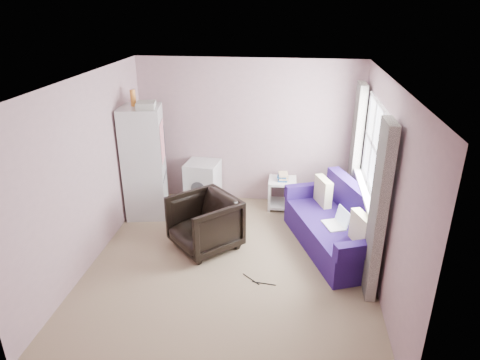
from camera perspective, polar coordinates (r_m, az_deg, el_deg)
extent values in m
cube|color=#907B5E|center=(6.03, -1.22, -11.10)|extent=(3.80, 4.20, 0.02)
cube|color=silver|center=(5.06, -1.46, 13.23)|extent=(3.80, 4.20, 0.02)
cube|color=#A48287|center=(7.39, 1.11, 6.38)|extent=(3.80, 0.02, 2.50)
cube|color=#A48287|center=(3.61, -6.43, -13.19)|extent=(3.80, 0.02, 2.50)
cube|color=#A48287|center=(5.99, -19.71, 0.90)|extent=(0.02, 4.20, 2.50)
cube|color=#A48287|center=(5.49, 18.81, -1.01)|extent=(0.02, 4.20, 2.50)
cube|color=white|center=(6.04, 17.75, 3.87)|extent=(0.01, 1.60, 1.20)
imported|color=black|center=(6.18, -4.76, -5.41)|extent=(1.15, 1.16, 0.87)
cube|color=#B9B9B9|center=(7.10, -12.66, 2.28)|extent=(0.74, 0.74, 1.84)
cube|color=#343439|center=(7.14, -9.96, 0.59)|extent=(0.12, 0.58, 0.02)
cube|color=#343439|center=(7.18, -10.04, 5.17)|extent=(0.03, 0.04, 0.53)
cube|color=silver|center=(6.91, -10.30, 5.08)|extent=(0.09, 0.43, 0.63)
cylinder|color=orange|center=(6.87, -14.07, 10.58)|extent=(0.10, 0.10, 0.25)
cube|color=#9F9F96|center=(6.71, -12.43, 9.74)|extent=(0.33, 0.36, 0.09)
cube|color=#B9B9B9|center=(7.53, -4.95, -0.38)|extent=(0.60, 0.60, 0.77)
cube|color=#343439|center=(7.38, -5.09, 2.11)|extent=(0.56, 0.54, 0.05)
cylinder|color=#343439|center=(7.29, -5.63, -1.19)|extent=(0.25, 0.05, 0.25)
cube|color=white|center=(7.35, 5.69, -0.13)|extent=(0.47, 0.47, 0.04)
cube|color=white|center=(7.53, 5.57, -3.14)|extent=(0.47, 0.47, 0.04)
cube|color=white|center=(7.44, 3.99, -1.71)|extent=(0.05, 0.47, 0.52)
cube|color=white|center=(7.44, 7.26, -1.85)|extent=(0.05, 0.47, 0.52)
cube|color=#245A97|center=(7.33, 5.70, 0.13)|extent=(0.16, 0.23, 0.03)
cube|color=beige|center=(7.32, 5.81, 0.35)|extent=(0.18, 0.24, 0.03)
cube|color=#245A97|center=(7.31, 5.64, 0.60)|extent=(0.17, 0.24, 0.03)
cube|color=beige|center=(7.29, 5.80, 0.79)|extent=(0.18, 0.25, 0.03)
cube|color=navy|center=(6.41, 12.49, -7.11)|extent=(1.50, 2.08, 0.42)
cube|color=navy|center=(6.36, 15.68, -3.22)|extent=(0.84, 1.83, 0.46)
cube|color=navy|center=(5.57, 16.75, -8.80)|extent=(0.88, 0.45, 0.21)
cube|color=navy|center=(7.00, 9.57, -1.29)|extent=(0.88, 0.45, 0.21)
cube|color=#F3EEB7|center=(5.77, 15.87, -6.33)|extent=(0.27, 0.44, 0.42)
cube|color=#F3EEB7|center=(6.73, 11.02, -1.47)|extent=(0.27, 0.44, 0.42)
cube|color=white|center=(6.19, 12.37, -5.92)|extent=(0.35, 0.41, 0.02)
cube|color=silver|center=(6.19, 13.56, -4.79)|extent=(0.18, 0.35, 0.23)
cube|color=white|center=(6.25, 16.44, -1.55)|extent=(0.14, 1.70, 0.04)
cube|color=white|center=(6.25, 16.92, -1.32)|extent=(0.02, 1.68, 0.05)
cube|color=white|center=(6.03, 17.58, 3.88)|extent=(0.02, 1.68, 0.05)
cube|color=white|center=(5.87, 18.28, 9.40)|extent=(0.02, 1.68, 0.05)
cube|color=white|center=(5.30, 18.91, 1.04)|extent=(0.02, 0.05, 1.20)
cube|color=white|center=(5.79, 17.99, 3.01)|extent=(0.02, 0.05, 1.20)
cube|color=white|center=(6.28, 17.20, 4.67)|extent=(0.02, 0.05, 1.20)
cube|color=white|center=(6.79, 16.53, 6.09)|extent=(0.02, 0.05, 1.20)
cube|color=beige|center=(5.19, 17.92, -4.16)|extent=(0.12, 0.46, 2.18)
cube|color=beige|center=(7.15, 15.15, 3.73)|extent=(0.12, 0.46, 2.18)
cylinder|color=black|center=(5.65, 3.21, -13.59)|extent=(0.31, 0.05, 0.01)
cylinder|color=black|center=(5.71, 1.49, -13.07)|extent=(0.24, 0.22, 0.01)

